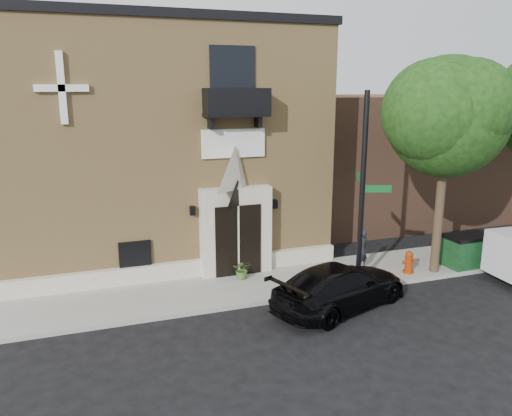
{
  "coord_description": "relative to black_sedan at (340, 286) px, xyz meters",
  "views": [
    {
      "loc": [
        -5.98,
        -13.94,
        6.84
      ],
      "look_at": [
        -0.48,
        2.0,
        2.73
      ],
      "focal_mm": 35.0,
      "sensor_mm": 36.0,
      "label": 1
    }
  ],
  "objects": [
    {
      "name": "ground",
      "position": [
        -1.33,
        0.91,
        -0.71
      ],
      "size": [
        120.0,
        120.0,
        0.0
      ],
      "primitive_type": "plane",
      "color": "black",
      "rests_on": "ground"
    },
    {
      "name": "sidewalk",
      "position": [
        -0.33,
        2.41,
        -0.64
      ],
      "size": [
        42.0,
        3.0,
        0.15
      ],
      "primitive_type": "cube",
      "color": "gray",
      "rests_on": "ground"
    },
    {
      "name": "church",
      "position": [
        -4.32,
        8.86,
        3.92
      ],
      "size": [
        12.2,
        11.01,
        9.3
      ],
      "color": "tan",
      "rests_on": "ground"
    },
    {
      "name": "neighbour_building",
      "position": [
        10.67,
        9.91,
        2.49
      ],
      "size": [
        18.0,
        8.0,
        6.4
      ],
      "primitive_type": "cube",
      "color": "brown",
      "rests_on": "ground"
    },
    {
      "name": "street_tree_left",
      "position": [
        4.69,
        1.25,
        5.15
      ],
      "size": [
        4.97,
        4.38,
        7.77
      ],
      "color": "#38281C",
      "rests_on": "sidewalk"
    },
    {
      "name": "black_sedan",
      "position": [
        0.0,
        0.0,
        0.0
      ],
      "size": [
        5.3,
        3.55,
        1.43
      ],
      "primitive_type": "imported",
      "rotation": [
        0.0,
        0.0,
        1.92
      ],
      "color": "black",
      "rests_on": "ground"
    },
    {
      "name": "street_sign",
      "position": [
        1.31,
        1.12,
        2.75
      ],
      "size": [
        1.0,
        1.26,
        6.59
      ],
      "rotation": [
        0.0,
        0.0,
        -0.35
      ],
      "color": "black",
      "rests_on": "sidewalk"
    },
    {
      "name": "fire_hydrant",
      "position": [
        3.65,
        1.52,
        -0.15
      ],
      "size": [
        0.48,
        0.39,
        0.85
      ],
      "color": "#8E2A07",
      "rests_on": "sidewalk"
    },
    {
      "name": "dumpster",
      "position": [
        6.29,
        1.48,
        0.05
      ],
      "size": [
        1.89,
        1.13,
        1.21
      ],
      "rotation": [
        0.0,
        0.0,
        0.04
      ],
      "color": "#0E3615",
      "rests_on": "sidewalk"
    },
    {
      "name": "planter",
      "position": [
        -2.32,
        2.94,
        -0.21
      ],
      "size": [
        0.79,
        0.74,
        0.71
      ],
      "primitive_type": "imported",
      "rotation": [
        0.0,
        0.0,
        -0.35
      ],
      "color": "#496C2C",
      "rests_on": "sidewalk"
    },
    {
      "name": "pedestrian_near",
      "position": [
        2.24,
        2.5,
        0.19
      ],
      "size": [
        0.64,
        0.54,
        1.51
      ],
      "primitive_type": "imported",
      "rotation": [
        0.0,
        0.0,
        3.51
      ],
      "color": "black",
      "rests_on": "sidewalk"
    }
  ]
}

